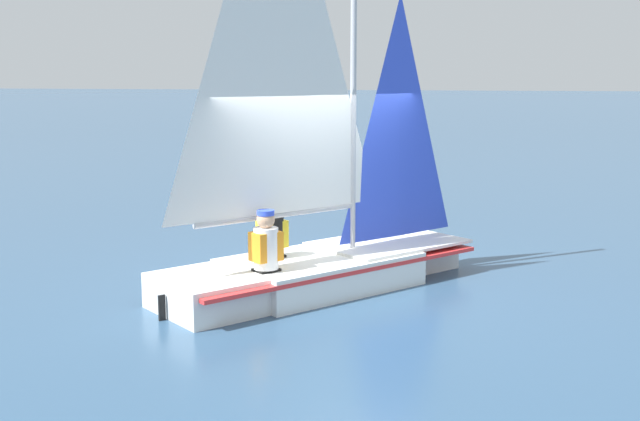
# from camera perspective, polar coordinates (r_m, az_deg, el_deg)

# --- Properties ---
(ground_plane) EXTENTS (260.00, 260.00, 0.00)m
(ground_plane) POSITION_cam_1_polar(r_m,az_deg,el_deg) (10.54, -0.00, -5.50)
(ground_plane) COLOR #2D4C6B
(sailboat_main) EXTENTS (3.87, 4.30, 5.89)m
(sailboat_main) POSITION_cam_1_polar(r_m,az_deg,el_deg) (10.32, -0.23, -0.90)
(sailboat_main) COLOR white
(sailboat_main) RESTS_ON ground_plane
(sailor_helm) EXTENTS (0.42, 0.43, 1.16)m
(sailor_helm) POSITION_cam_1_polar(r_m,az_deg,el_deg) (10.35, -3.42, -2.27)
(sailor_helm) COLOR black
(sailor_helm) RESTS_ON ground_plane
(sailor_crew) EXTENTS (0.42, 0.43, 1.16)m
(sailor_crew) POSITION_cam_1_polar(r_m,az_deg,el_deg) (9.63, -3.86, -3.12)
(sailor_crew) COLOR black
(sailor_crew) RESTS_ON ground_plane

